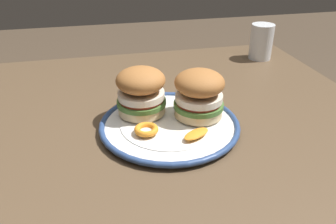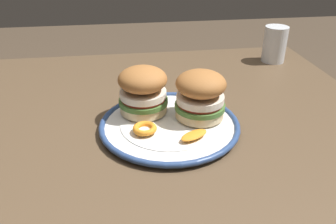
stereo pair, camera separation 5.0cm
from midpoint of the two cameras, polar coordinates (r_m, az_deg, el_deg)
dining_table at (r=0.72m, az=3.04°, el=-12.79°), size 1.11×0.98×0.76m
dinner_plate at (r=0.70m, az=2.04°, el=-2.23°), size 0.29×0.29×0.02m
sandwich_half_left at (r=0.72m, az=-2.25°, el=3.77°), size 0.13×0.13×0.10m
sandwich_half_right at (r=0.70m, az=7.52°, el=2.96°), size 0.13×0.13×0.10m
orange_peel_curled at (r=0.66m, az=-1.78°, el=-2.86°), size 0.07×0.07×0.01m
orange_peel_strip_long at (r=0.65m, az=6.63°, el=-3.96°), size 0.05×0.07×0.01m
drinking_glass at (r=1.12m, az=18.72°, el=10.35°), size 0.07×0.07×0.11m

